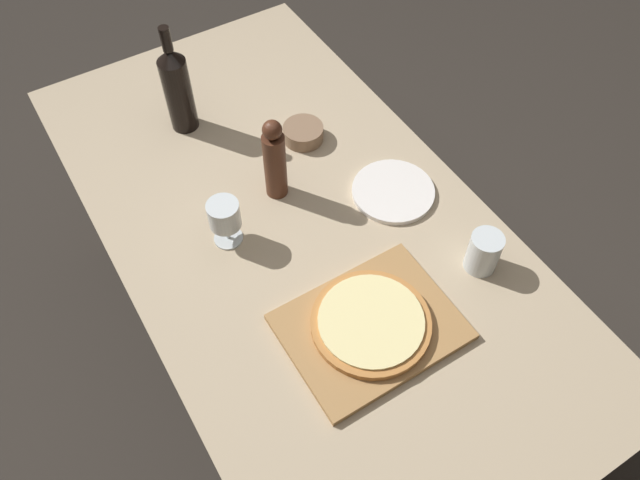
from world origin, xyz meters
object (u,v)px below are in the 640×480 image
object	(u,v)px
small_bowl	(303,133)
pepper_mill	(275,160)
wine_bottle	(177,88)
wine_glass	(224,216)
pizza	(371,322)

from	to	relation	value
small_bowl	pepper_mill	bearing A→B (deg)	-140.12
wine_bottle	wine_glass	bearing A→B (deg)	-100.26
pizza	wine_bottle	size ratio (longest dim) A/B	0.83
pepper_mill	wine_glass	world-z (taller)	pepper_mill
small_bowl	wine_bottle	bearing A→B (deg)	139.20
pepper_mill	small_bowl	distance (m)	0.23
pepper_mill	small_bowl	xyz separation A→B (m)	(0.16, 0.13, -0.10)
pizza	wine_glass	bearing A→B (deg)	111.94
wine_bottle	wine_glass	size ratio (longest dim) A/B	2.48
pizza	small_bowl	bearing A→B (deg)	73.28
pepper_mill	wine_glass	distance (m)	0.20
wine_glass	wine_bottle	bearing A→B (deg)	79.74
pizza	pepper_mill	size ratio (longest dim) A/B	1.10
wine_bottle	pepper_mill	size ratio (longest dim) A/B	1.32
small_bowl	pizza	bearing A→B (deg)	-106.72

